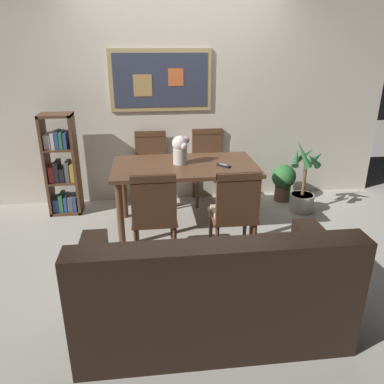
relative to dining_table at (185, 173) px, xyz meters
The scene contains 13 objects.
ground_plane 0.77m from the dining_table, 85.74° to the right, with size 12.00×12.00×0.00m, color #B7B2A8.
wall_back_with_painting 1.15m from the dining_table, 88.25° to the left, with size 5.20×0.14×2.60m.
dining_table is the anchor object (origin of this frame).
dining_chair_near_right 0.85m from the dining_table, 64.04° to the right, with size 0.40×0.41×0.91m.
dining_chair_far_left 0.79m from the dining_table, 115.72° to the left, with size 0.40×0.41×0.91m.
dining_chair_far_right 0.85m from the dining_table, 64.09° to the left, with size 0.40×0.41×0.91m.
dining_chair_near_left 0.81m from the dining_table, 115.27° to the right, with size 0.40×0.41×0.91m.
leather_couch 1.67m from the dining_table, 89.38° to the right, with size 1.80×0.84×0.84m.
bookshelf 1.50m from the dining_table, 157.15° to the left, with size 0.36×0.28×1.18m.
potted_ivy 1.51m from the dining_table, 25.04° to the left, with size 0.31×0.31×0.48m.
potted_palm 1.50m from the dining_table, 10.15° to the left, with size 0.36×0.36×0.90m.
flower_vase 0.27m from the dining_table, 134.39° to the left, with size 0.18×0.18×0.30m.
tv_remote 0.42m from the dining_table, 15.77° to the right, with size 0.14×0.15×0.02m.
Camera 1 is at (-0.40, -3.32, 1.92)m, focal length 35.37 mm.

